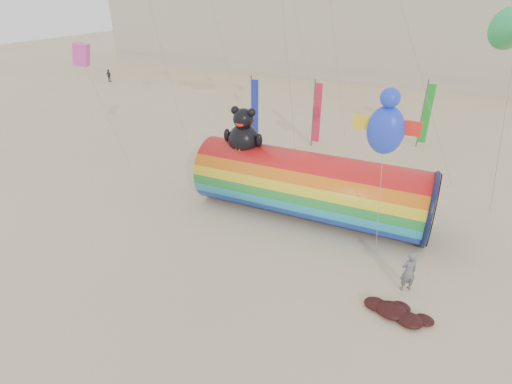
% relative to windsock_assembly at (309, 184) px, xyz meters
% --- Properties ---
extents(ground, '(160.00, 160.00, 0.00)m').
position_rel_windsock_assembly_xyz_m(ground, '(-2.27, -4.42, -1.88)').
color(ground, '#CCB58C').
rests_on(ground, ground).
extents(windsock_assembly, '(12.31, 3.75, 5.68)m').
position_rel_windsock_assembly_xyz_m(windsock_assembly, '(0.00, 0.00, 0.00)').
color(windsock_assembly, red).
rests_on(windsock_assembly, ground).
extents(kite_handler, '(0.81, 0.75, 1.85)m').
position_rel_windsock_assembly_xyz_m(kite_handler, '(5.62, -4.09, -0.96)').
color(kite_handler, slate).
rests_on(kite_handler, ground).
extents(fabric_bundle, '(2.62, 1.35, 0.41)m').
position_rel_windsock_assembly_xyz_m(fabric_bundle, '(5.49, -5.79, -1.71)').
color(fabric_bundle, '#3F0D0B').
rests_on(fabric_bundle, ground).
extents(festival_banners, '(13.01, 4.19, 5.20)m').
position_rel_windsock_assembly_xyz_m(festival_banners, '(-2.00, 11.16, 0.75)').
color(festival_banners, '#59595E').
rests_on(festival_banners, ground).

